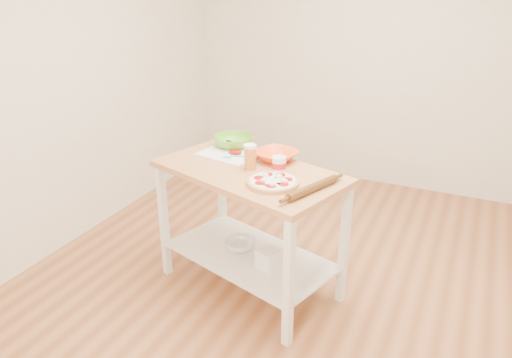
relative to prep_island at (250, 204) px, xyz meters
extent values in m
cube|color=#A5653D|center=(0.38, 0.01, -0.66)|extent=(4.00, 4.50, 0.02)
cube|color=beige|center=(0.38, 2.27, 0.70)|extent=(4.00, 0.02, 2.70)
cube|color=beige|center=(-1.63, 0.01, 0.70)|extent=(0.02, 4.50, 2.70)
cube|color=tan|center=(0.00, 0.00, 0.23)|extent=(1.37, 1.00, 0.04)
cube|color=white|center=(0.00, 0.00, -0.40)|extent=(1.28, 0.92, 0.02)
cube|color=white|center=(-0.63, -0.11, -0.22)|extent=(0.06, 0.06, 0.86)
cube|color=white|center=(-0.46, 0.45, -0.22)|extent=(0.06, 0.06, 0.86)
cube|color=white|center=(0.46, -0.45, -0.22)|extent=(0.06, 0.06, 0.86)
cube|color=white|center=(0.63, 0.11, -0.22)|extent=(0.06, 0.06, 0.86)
cylinder|color=tan|center=(0.23, -0.16, 0.26)|extent=(0.32, 0.32, 0.02)
cylinder|color=tan|center=(0.23, -0.16, 0.27)|extent=(0.32, 0.32, 0.01)
cylinder|color=white|center=(0.23, -0.16, 0.27)|extent=(0.28, 0.28, 0.01)
cylinder|color=#AB070A|center=(0.31, -0.19, 0.28)|extent=(0.06, 0.06, 0.01)
cylinder|color=#AB070A|center=(0.31, -0.11, 0.28)|extent=(0.06, 0.06, 0.01)
cylinder|color=#AB070A|center=(0.24, -0.07, 0.28)|extent=(0.06, 0.06, 0.01)
cylinder|color=#AB070A|center=(0.17, -0.09, 0.28)|extent=(0.06, 0.06, 0.01)
cylinder|color=#AB070A|center=(0.14, -0.16, 0.28)|extent=(0.06, 0.06, 0.01)
cylinder|color=#AB070A|center=(0.18, -0.23, 0.28)|extent=(0.06, 0.06, 0.01)
cylinder|color=#AB070A|center=(0.26, -0.24, 0.28)|extent=(0.06, 0.06, 0.01)
sphere|color=white|center=(0.30, -0.15, 0.28)|extent=(0.04, 0.04, 0.04)
sphere|color=white|center=(0.24, -0.10, 0.28)|extent=(0.04, 0.04, 0.04)
sphere|color=white|center=(0.17, -0.11, 0.28)|extent=(0.04, 0.04, 0.04)
sphere|color=white|center=(0.18, -0.19, 0.28)|extent=(0.04, 0.04, 0.04)
sphere|color=white|center=(0.26, -0.23, 0.28)|extent=(0.04, 0.04, 0.04)
sphere|color=white|center=(0.31, -0.15, 0.28)|extent=(0.04, 0.04, 0.04)
sphere|color=white|center=(0.25, -0.09, 0.28)|extent=(0.04, 0.04, 0.04)
plane|color=#1C5D0F|center=(0.29, -0.20, 0.28)|extent=(0.04, 0.04, 0.00)
plane|color=#1C5D0F|center=(0.28, -0.13, 0.28)|extent=(0.04, 0.04, 0.00)
plane|color=#1C5D0F|center=(0.23, -0.11, 0.28)|extent=(0.03, 0.03, 0.00)
plane|color=#1C5D0F|center=(0.17, -0.11, 0.28)|extent=(0.04, 0.04, 0.00)
plane|color=#1C5D0F|center=(0.18, -0.18, 0.28)|extent=(0.04, 0.04, 0.00)
plane|color=#1C5D0F|center=(0.22, -0.25, 0.28)|extent=(0.03, 0.03, 0.00)
plane|color=#1C5D0F|center=(0.28, -0.20, 0.28)|extent=(0.04, 0.04, 0.00)
cube|color=white|center=(-0.24, 0.18, 0.25)|extent=(0.45, 0.37, 0.01)
cube|color=#F4EACC|center=(-0.35, 0.27, 0.27)|extent=(0.03, 0.03, 0.02)
cube|color=#F4EACC|center=(-0.31, 0.27, 0.27)|extent=(0.03, 0.03, 0.02)
cube|color=#F4EACC|center=(-0.28, 0.26, 0.27)|extent=(0.03, 0.03, 0.02)
cube|color=#F4EACC|center=(-0.34, 0.31, 0.27)|extent=(0.03, 0.03, 0.02)
cube|color=#F4EACC|center=(-0.31, 0.30, 0.27)|extent=(0.03, 0.03, 0.02)
cube|color=#F4EACC|center=(-0.27, 0.29, 0.27)|extent=(0.03, 0.03, 0.02)
cylinder|color=#AB070A|center=(-0.22, 0.20, 0.26)|extent=(0.07, 0.07, 0.01)
cylinder|color=#AB070A|center=(-0.20, 0.19, 0.27)|extent=(0.07, 0.07, 0.01)
cylinder|color=#AB070A|center=(-0.19, 0.19, 0.28)|extent=(0.07, 0.07, 0.01)
cube|color=#43C09E|center=(-0.22, 0.10, 0.26)|extent=(0.07, 0.05, 0.01)
cylinder|color=#43C09E|center=(-0.16, 0.15, 0.27)|extent=(0.10, 0.05, 0.01)
cube|color=silver|center=(-0.21, 0.33, 0.26)|extent=(0.17, 0.10, 0.00)
cube|color=black|center=(-0.33, 0.37, 0.27)|extent=(0.10, 0.06, 0.01)
imported|color=#FF5A26|center=(0.09, 0.22, 0.28)|extent=(0.34, 0.34, 0.07)
imported|color=#62AE28|center=(-0.29, 0.34, 0.29)|extent=(0.32, 0.32, 0.09)
cylinder|color=#CA772D|center=(0.00, 0.01, 0.32)|extent=(0.08, 0.08, 0.14)
cylinder|color=white|center=(0.00, 0.01, 0.40)|extent=(0.08, 0.08, 0.02)
cylinder|color=white|center=(0.19, 0.03, 0.30)|extent=(0.09, 0.09, 0.11)
cylinder|color=red|center=(0.19, 0.03, 0.30)|extent=(0.09, 0.09, 0.04)
cylinder|color=silver|center=(0.21, 0.03, 0.39)|extent=(0.01, 0.06, 0.11)
cylinder|color=#5C3615|center=(0.48, -0.16, 0.27)|extent=(0.20, 0.40, 0.05)
imported|color=silver|center=(-0.10, 0.04, -0.36)|extent=(0.31, 0.31, 0.07)
cube|color=white|center=(0.18, -0.09, -0.33)|extent=(0.16, 0.16, 0.13)
camera|label=1|loc=(1.30, -2.69, 1.46)|focal=35.00mm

